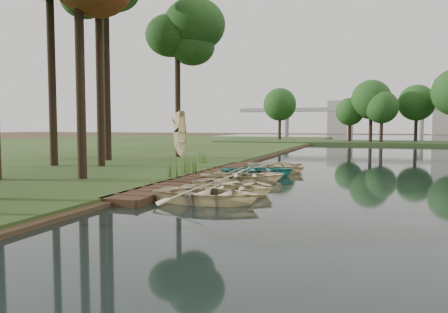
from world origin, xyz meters
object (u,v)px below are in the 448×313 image
(rowboat_1, at_px, (226,187))
(stored_rowboat, at_px, (181,153))
(rowboat_0, at_px, (207,192))
(rowboat_2, at_px, (233,182))
(boardwalk, at_px, (203,177))

(rowboat_1, xyz_separation_m, stored_rowboat, (-8.67, 14.97, 0.25))
(rowboat_0, distance_m, rowboat_1, 1.56)
(stored_rowboat, bearing_deg, rowboat_2, -150.58)
(boardwalk, distance_m, stored_rowboat, 11.71)
(rowboat_0, bearing_deg, rowboat_1, -3.97)
(boardwalk, bearing_deg, rowboat_1, -59.45)
(boardwalk, xyz_separation_m, rowboat_1, (2.85, -4.82, 0.27))
(rowboat_2, bearing_deg, boardwalk, 52.49)
(rowboat_0, distance_m, rowboat_2, 2.95)
(rowboat_2, xyz_separation_m, stored_rowboat, (-8.52, 13.56, 0.25))
(rowboat_2, relative_size, stored_rowboat, 1.01)
(rowboat_0, distance_m, stored_rowboat, 18.57)
(rowboat_1, distance_m, rowboat_2, 1.41)
(boardwalk, xyz_separation_m, rowboat_2, (2.70, -3.42, 0.28))
(boardwalk, relative_size, rowboat_0, 4.12)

